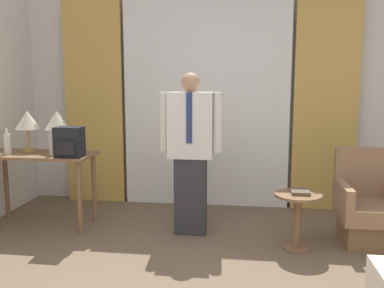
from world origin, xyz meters
name	(u,v)px	position (x,y,z in m)	size (l,w,h in m)	color
wall_back	(207,96)	(0.00, 3.18, 1.35)	(10.00, 0.06, 2.70)	silver
curtain_sheer_center	(206,101)	(0.00, 3.05, 1.29)	(2.01, 0.06, 2.58)	white
curtain_drape_left	(94,101)	(-1.41, 3.05, 1.29)	(0.74, 0.06, 2.58)	gold
curtain_drape_right	(326,102)	(1.41, 3.05, 1.29)	(0.74, 0.06, 2.58)	gold
desk	(39,166)	(-1.65, 2.02, 0.66)	(1.15, 0.53, 0.79)	brown
table_lamp_left	(28,121)	(-1.82, 2.14, 1.11)	(0.26, 0.26, 0.44)	tan
table_lamp_right	(57,122)	(-1.49, 2.14, 1.11)	(0.26, 0.26, 0.44)	tan
bottle_near_edge	(7,143)	(-1.96, 1.96, 0.90)	(0.08, 0.08, 0.26)	silver
bottle_by_lamp	(52,144)	(-1.45, 1.93, 0.90)	(0.06, 0.06, 0.27)	silver
backpack	(69,142)	(-1.24, 1.87, 0.94)	(0.27, 0.20, 0.30)	black
person	(191,148)	(-0.05, 2.02, 0.88)	(0.64, 0.21, 1.62)	#2D2D33
armchair	(369,210)	(1.68, 2.01, 0.32)	(0.58, 0.63, 0.89)	brown
side_table	(298,212)	(0.98, 1.73, 0.36)	(0.43, 0.43, 0.53)	brown
book	(300,192)	(1.00, 1.75, 0.54)	(0.17, 0.21, 0.03)	brown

